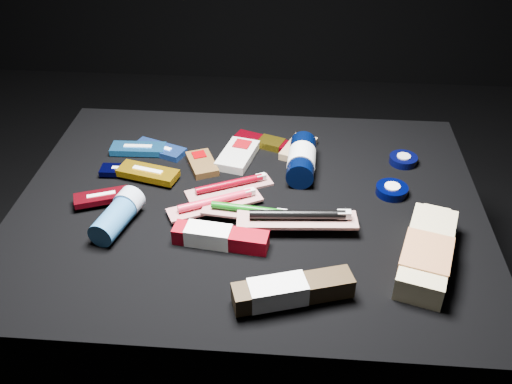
# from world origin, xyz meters

# --- Properties ---
(ground) EXTENTS (3.00, 3.00, 0.00)m
(ground) POSITION_xyz_m (0.00, 0.00, 0.00)
(ground) COLOR black
(ground) RESTS_ON ground
(cloth_table) EXTENTS (0.98, 0.78, 0.40)m
(cloth_table) POSITION_xyz_m (0.00, 0.00, 0.20)
(cloth_table) COLOR black
(cloth_table) RESTS_ON ground
(luna_bar_0) EXTENTS (0.14, 0.09, 0.02)m
(luna_bar_0) POSITION_xyz_m (-0.23, 0.18, 0.41)
(luna_bar_0) COLOR #254DAA
(luna_bar_0) RESTS_ON cloth_table
(luna_bar_1) EXTENTS (0.13, 0.05, 0.02)m
(luna_bar_1) POSITION_xyz_m (-0.28, 0.18, 0.41)
(luna_bar_1) COLOR #1D65A7
(luna_bar_1) RESTS_ON cloth_table
(luna_bar_2) EXTENTS (0.11, 0.04, 0.01)m
(luna_bar_2) POSITION_xyz_m (-0.29, 0.08, 0.41)
(luna_bar_2) COLOR black
(luna_bar_2) RESTS_ON cloth_table
(luna_bar_3) EXTENTS (0.14, 0.08, 0.02)m
(luna_bar_3) POSITION_xyz_m (-0.23, 0.07, 0.42)
(luna_bar_3) COLOR #C18B0E
(luna_bar_3) RESTS_ON cloth_table
(luna_bar_4) EXTENTS (0.12, 0.08, 0.01)m
(luna_bar_4) POSITION_xyz_m (-0.31, -0.03, 0.42)
(luna_bar_4) COLOR maroon
(luna_bar_4) RESTS_ON cloth_table
(clif_bar_0) EXTENTS (0.09, 0.11, 0.02)m
(clif_bar_0) POSITION_xyz_m (-0.12, 0.13, 0.41)
(clif_bar_0) COLOR #4F3518
(clif_bar_0) RESTS_ON cloth_table
(clif_bar_1) EXTENTS (0.10, 0.14, 0.02)m
(clif_bar_1) POSITION_xyz_m (-0.04, 0.17, 0.41)
(clif_bar_1) COLOR beige
(clif_bar_1) RESTS_ON cloth_table
(clif_bar_2) EXTENTS (0.09, 0.12, 0.02)m
(clif_bar_2) POSITION_xyz_m (0.10, 0.22, 0.41)
(clif_bar_2) COLOR #9B7E58
(clif_bar_2) RESTS_ON cloth_table
(power_bar) EXTENTS (0.15, 0.09, 0.02)m
(power_bar) POSITION_xyz_m (0.02, 0.24, 0.41)
(power_bar) COLOR maroon
(power_bar) RESTS_ON cloth_table
(lotion_bottle) EXTENTS (0.07, 0.20, 0.06)m
(lotion_bottle) POSITION_xyz_m (0.11, 0.13, 0.43)
(lotion_bottle) COLOR black
(lotion_bottle) RESTS_ON cloth_table
(cream_tin_upper) EXTENTS (0.06, 0.06, 0.02)m
(cream_tin_upper) POSITION_xyz_m (0.34, 0.18, 0.41)
(cream_tin_upper) COLOR black
(cream_tin_upper) RESTS_ON cloth_table
(cream_tin_lower) EXTENTS (0.07, 0.07, 0.02)m
(cream_tin_lower) POSITION_xyz_m (0.30, 0.05, 0.41)
(cream_tin_lower) COLOR black
(cream_tin_lower) RESTS_ON cloth_table
(bodywash_bottle) EXTENTS (0.14, 0.25, 0.05)m
(bodywash_bottle) POSITION_xyz_m (0.34, -0.16, 0.42)
(bodywash_bottle) COLOR beige
(bodywash_bottle) RESTS_ON cloth_table
(deodorant_stick) EXTENTS (0.08, 0.14, 0.06)m
(deodorant_stick) POSITION_xyz_m (-0.25, -0.10, 0.43)
(deodorant_stick) COLOR #265F94
(deodorant_stick) RESTS_ON cloth_table
(toothbrush_pack_0) EXTENTS (0.19, 0.12, 0.02)m
(toothbrush_pack_0) POSITION_xyz_m (-0.04, 0.05, 0.41)
(toothbrush_pack_0) COLOR #BAB1AE
(toothbrush_pack_0) RESTS_ON cloth_table
(toothbrush_pack_1) EXTENTS (0.20, 0.13, 0.02)m
(toothbrush_pack_1) POSITION_xyz_m (-0.06, -0.03, 0.42)
(toothbrush_pack_1) COLOR silver
(toothbrush_pack_1) RESTS_ON cloth_table
(toothbrush_pack_2) EXTENTS (0.19, 0.06, 0.02)m
(toothbrush_pack_2) POSITION_xyz_m (0.00, -0.06, 0.42)
(toothbrush_pack_2) COLOR #AAA19F
(toothbrush_pack_2) RESTS_ON cloth_table
(toothbrush_pack_3) EXTENTS (0.24, 0.07, 0.03)m
(toothbrush_pack_3) POSITION_xyz_m (0.11, -0.08, 0.43)
(toothbrush_pack_3) COLOR silver
(toothbrush_pack_3) RESTS_ON cloth_table
(toothpaste_carton_red) EXTENTS (0.19, 0.06, 0.04)m
(toothpaste_carton_red) POSITION_xyz_m (-0.05, -0.14, 0.42)
(toothpaste_carton_red) COLOR maroon
(toothpaste_carton_red) RESTS_ON cloth_table
(toothpaste_carton_green) EXTENTS (0.21, 0.10, 0.04)m
(toothpaste_carton_green) POSITION_xyz_m (0.09, -0.28, 0.42)
(toothpaste_carton_green) COLOR #302110
(toothpaste_carton_green) RESTS_ON cloth_table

